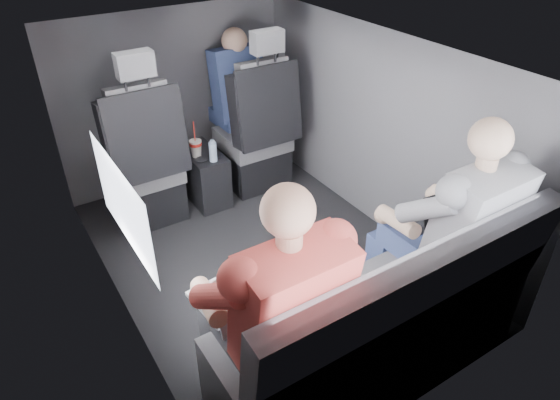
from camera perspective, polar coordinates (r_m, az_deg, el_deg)
floor at (r=3.30m, az=-1.89°, el=-6.69°), size 2.60×2.60×0.00m
ceiling at (r=2.65m, az=-2.44°, el=16.45°), size 2.60×2.60×0.00m
panel_left at (r=2.64m, az=-19.13°, el=-1.75°), size 0.02×2.60×1.35m
panel_right at (r=3.40m, az=11.10°, el=7.54°), size 0.02×2.60×1.35m
panel_front at (r=3.98m, az=-11.95°, el=11.26°), size 1.80×0.02×1.35m
panel_back at (r=2.11m, az=16.64°, el=-11.24°), size 1.80×0.02×1.35m
side_window at (r=2.28m, az=-17.56°, el=-0.58°), size 0.02×0.75×0.42m
seatbelt at (r=3.59m, az=-1.47°, el=11.68°), size 0.35×0.11×0.59m
front_seat_left at (r=3.58m, az=-15.27°, el=3.29°), size 0.52×0.58×1.26m
front_seat_right at (r=3.88m, az=-2.70°, el=6.93°), size 0.52×0.58×1.26m
center_console at (r=3.83m, az=-8.75°, el=2.80°), size 0.24×0.48×0.41m
rear_bench at (r=2.47m, az=11.18°, el=-14.29°), size 1.60×0.57×0.92m
soda_cup at (r=3.66m, az=-9.60°, el=5.93°), size 0.09×0.09×0.27m
water_bottle at (r=3.57m, az=-7.67°, el=5.52°), size 0.06×0.06×0.16m
laptop_white at (r=2.13m, az=-4.25°, el=-10.44°), size 0.38×0.37×0.27m
laptop_black at (r=2.70m, az=17.17°, el=-1.65°), size 0.35×0.33×0.23m
passenger_rear_left at (r=2.04m, az=-0.84°, el=-12.32°), size 0.54×0.65×1.28m
passenger_rear_right at (r=2.60m, az=18.72°, el=-3.04°), size 0.53×0.64×1.27m
passenger_front_right at (r=3.95m, az=-4.97°, el=12.76°), size 0.38×0.38×0.76m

